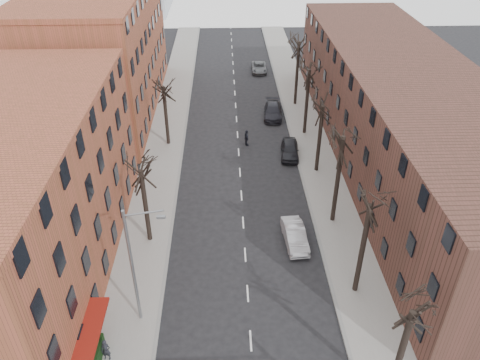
{
  "coord_description": "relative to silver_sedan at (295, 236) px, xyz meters",
  "views": [
    {
      "loc": [
        -1.34,
        -11.13,
        24.8
      ],
      "look_at": [
        -0.25,
        20.51,
        4.0
      ],
      "focal_mm": 35.0,
      "sensor_mm": 36.0,
      "label": 1
    }
  ],
  "objects": [
    {
      "name": "streetlight",
      "position": [
        -11.03,
        -7.3,
        4.28
      ],
      "size": [
        2.45,
        0.22,
        9.03
      ],
      "color": "slate",
      "rests_on": "ground"
    },
    {
      "name": "sidewalk_right",
      "position": [
        4.0,
        17.7,
        -0.66
      ],
      "size": [
        4.0,
        90.0,
        0.15
      ],
      "primitive_type": "cube",
      "color": "gray",
      "rests_on": "ground"
    },
    {
      "name": "parked_car_mid",
      "position": [
        0.42,
        23.22,
        0.02
      ],
      "size": [
        2.53,
        5.32,
        1.5
      ],
      "primitive_type": "imported",
      "rotation": [
        0.0,
        0.0,
        -0.09
      ],
      "color": "black",
      "rests_on": "ground"
    },
    {
      "name": "parked_car_near",
      "position": [
        1.3,
        13.75,
        0.03
      ],
      "size": [
        2.22,
        4.63,
        1.52
      ],
      "primitive_type": "imported",
      "rotation": [
        0.0,
        0.0,
        -0.1
      ],
      "color": "black",
      "rests_on": "ground"
    },
    {
      "name": "pedestrian_a",
      "position": [
        -12.75,
        -10.4,
        0.2
      ],
      "size": [
        0.59,
        0.41,
        1.57
      ],
      "primitive_type": "imported",
      "rotation": [
        0.0,
        0.0,
        -0.06
      ],
      "color": "black",
      "rests_on": "sidewalk_left"
    },
    {
      "name": "building_right",
      "position": [
        12.0,
        12.7,
        4.27
      ],
      "size": [
        12.0,
        50.0,
        10.0
      ],
      "primitive_type": "cube",
      "color": "#4D2C24",
      "rests_on": "ground"
    },
    {
      "name": "tree_right_f",
      "position": [
        3.6,
        26.7,
        -0.73
      ],
      "size": [
        5.2,
        5.2,
        11.6
      ],
      "primitive_type": null,
      "color": "black",
      "rests_on": "ground"
    },
    {
      "name": "tree_right_d",
      "position": [
        3.6,
        10.7,
        -0.73
      ],
      "size": [
        5.2,
        5.2,
        10.0
      ],
      "primitive_type": null,
      "color": "black",
      "rests_on": "ground"
    },
    {
      "name": "tree_right_e",
      "position": [
        3.6,
        18.7,
        -0.73
      ],
      "size": [
        5.2,
        5.2,
        10.8
      ],
      "primitive_type": null,
      "color": "black",
      "rests_on": "ground"
    },
    {
      "name": "tree_left_a",
      "position": [
        -11.6,
        0.7,
        -0.73
      ],
      "size": [
        5.2,
        5.2,
        9.5
      ],
      "primitive_type": null,
      "color": "black",
      "rests_on": "ground"
    },
    {
      "name": "parked_car_far",
      "position": [
        -0.2,
        38.77,
        -0.09
      ],
      "size": [
        2.24,
        4.68,
        1.29
      ],
      "primitive_type": "imported",
      "rotation": [
        0.0,
        0.0,
        -0.02
      ],
      "color": "#5C5F64",
      "rests_on": "ground"
    },
    {
      "name": "tree_right_b",
      "position": [
        3.6,
        -5.3,
        -0.73
      ],
      "size": [
        5.2,
        5.2,
        10.8
      ],
      "primitive_type": null,
      "color": "black",
      "rests_on": "ground"
    },
    {
      "name": "tree_left_b",
      "position": [
        -11.6,
        16.7,
        -0.73
      ],
      "size": [
        5.2,
        5.2,
        9.5
      ],
      "primitive_type": null,
      "color": "black",
      "rests_on": "ground"
    },
    {
      "name": "pedestrian_crossing",
      "position": [
        -3.1,
        16.21,
        0.17
      ],
      "size": [
        0.7,
        1.13,
        1.8
      ],
      "primitive_type": "imported",
      "rotation": [
        0.0,
        0.0,
        1.83
      ],
      "color": "black",
      "rests_on": "ground"
    },
    {
      "name": "building_left_near",
      "position": [
        -20.0,
        -2.3,
        5.27
      ],
      "size": [
        12.0,
        26.0,
        12.0
      ],
      "primitive_type": "cube",
      "color": "brown",
      "rests_on": "ground"
    },
    {
      "name": "building_left_far",
      "position": [
        -20.0,
        26.7,
        6.27
      ],
      "size": [
        12.0,
        28.0,
        14.0
      ],
      "primitive_type": "cube",
      "color": "brown",
      "rests_on": "ground"
    },
    {
      "name": "silver_sedan",
      "position": [
        0.0,
        0.0,
        0.0
      ],
      "size": [
        1.89,
        4.55,
        1.46
      ],
      "primitive_type": "imported",
      "rotation": [
        0.0,
        0.0,
        0.08
      ],
      "color": "#ACAEB4",
      "rests_on": "ground"
    },
    {
      "name": "sidewalk_left",
      "position": [
        -12.0,
        17.7,
        -0.66
      ],
      "size": [
        4.0,
        90.0,
        0.15
      ],
      "primitive_type": "cube",
      "color": "gray",
      "rests_on": "ground"
    },
    {
      "name": "tree_right_c",
      "position": [
        3.6,
        2.7,
        -0.73
      ],
      "size": [
        5.2,
        5.2,
        11.6
      ],
      "primitive_type": null,
      "color": "black",
      "rests_on": "ground"
    }
  ]
}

